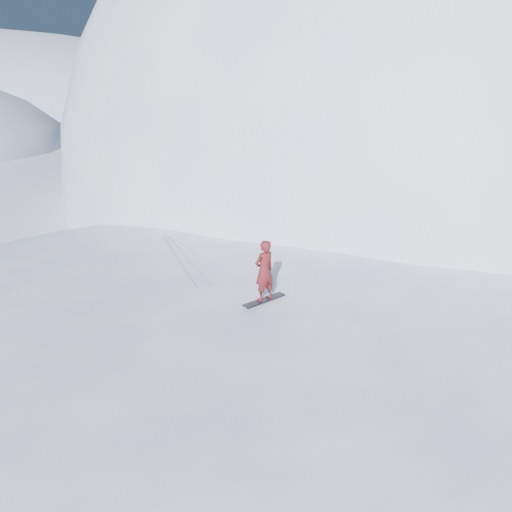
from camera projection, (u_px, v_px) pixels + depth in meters
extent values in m
plane|color=white|center=(242.00, 371.00, 15.97)|extent=(400.00, 400.00, 0.00)
ellipsoid|color=white|center=(250.00, 325.00, 18.93)|extent=(36.00, 28.00, 4.80)
ellipsoid|color=white|center=(416.00, 180.00, 44.77)|extent=(60.00, 56.00, 56.00)
ellipsoid|color=white|center=(314.00, 204.00, 36.50)|extent=(28.00, 24.00, 18.00)
ellipsoid|color=white|center=(112.00, 433.00, 13.21)|extent=(6.00, 5.40, 0.80)
ellipsoid|color=white|center=(433.00, 403.00, 14.41)|extent=(5.00, 4.50, 0.70)
ellipsoid|color=white|center=(164.00, 300.00, 20.95)|extent=(7.00, 6.30, 1.00)
ellipsoid|color=white|center=(381.00, 297.00, 21.24)|extent=(4.00, 3.60, 0.60)
cube|color=black|center=(264.00, 300.00, 15.35)|extent=(1.51, 0.91, 0.03)
imported|color=maroon|center=(264.00, 271.00, 15.01)|extent=(0.83, 0.71, 1.92)
cube|color=silver|center=(177.00, 258.00, 18.78)|extent=(0.73, 5.97, 0.04)
cube|color=silver|center=(187.00, 258.00, 18.86)|extent=(1.03, 5.93, 0.04)
cube|color=silver|center=(201.00, 256.00, 18.99)|extent=(1.81, 5.76, 0.04)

